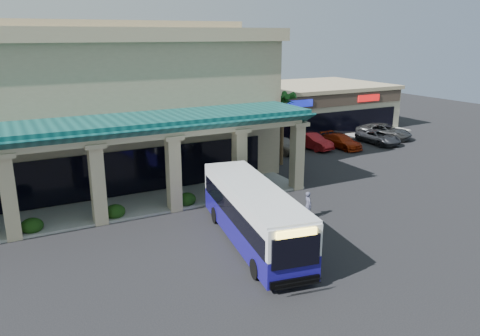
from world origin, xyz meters
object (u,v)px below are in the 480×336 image
car_silver (282,144)px  car_extra (384,131)px  pedestrian (308,205)px  car_gray (378,137)px  car_red (341,141)px  car_white (312,141)px  transit_bus (253,215)px

car_silver → car_extra: size_ratio=0.79×
pedestrian → car_gray: 21.77m
pedestrian → car_red: bearing=-38.6°
car_silver → car_white: car_silver is taller
transit_bus → car_extra: bearing=42.2°
transit_bus → car_white: bearing=55.4°
car_extra → car_red: bearing=167.6°
car_silver → pedestrian: bearing=-125.6°
car_white → car_silver: bearing=167.4°
transit_bus → car_extra: size_ratio=1.96×
car_extra → car_white: bearing=158.0°
pedestrian → car_extra: pedestrian is taller
transit_bus → pedestrian: size_ratio=6.68×
car_white → car_gray: bearing=-21.1°
car_gray → car_extra: bearing=34.6°
pedestrian → car_extra: bearing=-47.4°
car_white → car_extra: (9.32, 0.14, 0.04)m
pedestrian → car_silver: pedestrian is taller
pedestrian → car_white: pedestrian is taller
transit_bus → car_white: transit_bus is taller
car_silver → car_extra: (12.58, 0.03, 0.03)m
pedestrian → car_red: size_ratio=0.36×
transit_bus → car_gray: 26.36m
car_silver → car_gray: car_silver is taller
pedestrian → car_silver: (7.30, 14.16, -0.07)m
transit_bus → car_silver: bearing=62.4°
car_white → car_gray: (7.11, -1.33, -0.06)m
pedestrian → car_white: (10.56, 14.05, -0.08)m
transit_bus → car_red: transit_bus is taller
car_gray → car_white: bearing=170.2°
car_silver → car_white: bearing=-10.3°
transit_bus → car_silver: 19.62m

